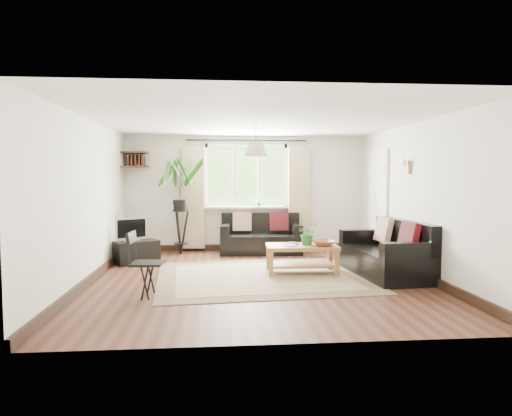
{
  "coord_description": "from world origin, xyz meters",
  "views": [
    {
      "loc": [
        -0.63,
        -6.84,
        1.56
      ],
      "look_at": [
        0.0,
        0.4,
        1.05
      ],
      "focal_mm": 32.0,
      "sensor_mm": 36.0,
      "label": 1
    }
  ],
  "objects": [
    {
      "name": "wall_back",
      "position": [
        0.0,
        2.75,
        1.2
      ],
      "size": [
        5.0,
        0.02,
        2.4
      ],
      "primitive_type": "cube",
      "color": "silver",
      "rests_on": "floor"
    },
    {
      "name": "window",
      "position": [
        0.0,
        2.71,
        1.55
      ],
      "size": [
        2.5,
        0.16,
        2.16
      ],
      "primitive_type": null,
      "color": "white",
      "rests_on": "wall_back"
    },
    {
      "name": "book_a",
      "position": [
        0.43,
        0.19,
        0.47
      ],
      "size": [
        0.2,
        0.26,
        0.02
      ],
      "primitive_type": "imported",
      "rotation": [
        0.0,
        0.0,
        0.16
      ],
      "color": "white",
      "rests_on": "coffee_table"
    },
    {
      "name": "tv_stand",
      "position": [
        -2.07,
        1.42,
        0.2
      ],
      "size": [
        0.86,
        0.74,
        0.4
      ],
      "primitive_type": "cube",
      "rotation": [
        0.0,
        0.0,
        0.53
      ],
      "color": "black",
      "rests_on": "floor"
    },
    {
      "name": "ceiling",
      "position": [
        0.0,
        0.0,
        2.4
      ],
      "size": [
        5.5,
        5.5,
        0.0
      ],
      "primitive_type": "plane",
      "rotation": [
        3.14,
        0.0,
        0.0
      ],
      "color": "white",
      "rests_on": "floor"
    },
    {
      "name": "table_plant",
      "position": [
        0.83,
        0.33,
        0.64
      ],
      "size": [
        0.32,
        0.28,
        0.36
      ],
      "primitive_type": "imported",
      "rotation": [
        0.0,
        0.0,
        0.0
      ],
      "color": "#2A6628",
      "rests_on": "coffee_table"
    },
    {
      "name": "wall_sconce",
      "position": [
        2.43,
        0.3,
        1.74
      ],
      "size": [
        0.12,
        0.12,
        0.28
      ],
      "primitive_type": null,
      "color": "beige",
      "rests_on": "wall_right"
    },
    {
      "name": "sofa_back",
      "position": [
        0.27,
        2.29,
        0.38
      ],
      "size": [
        1.66,
        0.9,
        0.76
      ],
      "primitive_type": null,
      "rotation": [
        0.0,
        0.0,
        -0.06
      ],
      "color": "black",
      "rests_on": "floor"
    },
    {
      "name": "wall_left",
      "position": [
        -2.5,
        0.0,
        1.2
      ],
      "size": [
        0.02,
        5.5,
        2.4
      ],
      "primitive_type": "cube",
      "color": "silver",
      "rests_on": "floor"
    },
    {
      "name": "palm_stand",
      "position": [
        -1.35,
        2.32,
        0.96
      ],
      "size": [
        0.83,
        0.83,
        1.92
      ],
      "primitive_type": null,
      "rotation": [
        0.0,
        0.0,
        0.12
      ],
      "color": "black",
      "rests_on": "floor"
    },
    {
      "name": "sofa_right",
      "position": [
        2.0,
        0.04,
        0.41
      ],
      "size": [
        1.82,
        1.03,
        0.82
      ],
      "primitive_type": null,
      "rotation": [
        0.0,
        0.0,
        -1.48
      ],
      "color": "black",
      "rests_on": "floor"
    },
    {
      "name": "floor",
      "position": [
        0.0,
        0.0,
        0.0
      ],
      "size": [
        5.5,
        5.5,
        0.0
      ],
      "primitive_type": "plane",
      "color": "black",
      "rests_on": "ground"
    },
    {
      "name": "book_b",
      "position": [
        0.51,
        0.42,
        0.47
      ],
      "size": [
        0.26,
        0.29,
        0.02
      ],
      "primitive_type": "imported",
      "rotation": [
        0.0,
        0.0,
        -0.44
      ],
      "color": "brown",
      "rests_on": "coffee_table"
    },
    {
      "name": "sill_plant",
      "position": [
        0.25,
        2.63,
        1.06
      ],
      "size": [
        0.14,
        0.1,
        0.27
      ],
      "primitive_type": "imported",
      "color": "#2D6023",
      "rests_on": "window"
    },
    {
      "name": "wall_right",
      "position": [
        2.5,
        0.0,
        1.2
      ],
      "size": [
        0.02,
        5.5,
        2.4
      ],
      "primitive_type": "cube",
      "color": "silver",
      "rests_on": "floor"
    },
    {
      "name": "wall_front",
      "position": [
        0.0,
        -2.75,
        1.2
      ],
      "size": [
        5.0,
        0.02,
        2.4
      ],
      "primitive_type": "cube",
      "color": "silver",
      "rests_on": "floor"
    },
    {
      "name": "pendant_lamp",
      "position": [
        0.0,
        0.4,
        2.05
      ],
      "size": [
        0.36,
        0.36,
        0.54
      ],
      "primitive_type": null,
      "color": "beige",
      "rests_on": "ceiling"
    },
    {
      "name": "door",
      "position": [
        2.47,
        1.7,
        1.0
      ],
      "size": [
        0.06,
        0.96,
        2.06
      ],
      "primitive_type": "cube",
      "color": "silver",
      "rests_on": "wall_right"
    },
    {
      "name": "tv",
      "position": [
        -2.15,
        1.42,
        0.62
      ],
      "size": [
        0.59,
        0.46,
        0.44
      ],
      "primitive_type": null,
      "rotation": [
        0.0,
        0.0,
        0.53
      ],
      "color": "#A5A5AA",
      "rests_on": "tv_stand"
    },
    {
      "name": "rug",
      "position": [
        0.06,
        0.07,
        0.01
      ],
      "size": [
        3.37,
        2.95,
        0.02
      ],
      "primitive_type": "cube",
      "rotation": [
        0.0,
        0.0,
        0.08
      ],
      "color": "beige",
      "rests_on": "floor"
    },
    {
      "name": "bowl",
      "position": [
        1.05,
        0.16,
        0.5
      ],
      "size": [
        0.4,
        0.4,
        0.08
      ],
      "primitive_type": "imported",
      "rotation": [
        0.0,
        0.0,
        0.2
      ],
      "color": "brown",
      "rests_on": "coffee_table"
    },
    {
      "name": "folding_chair",
      "position": [
        -1.52,
        -0.93,
        0.42
      ],
      "size": [
        0.46,
        0.46,
        0.85
      ],
      "primitive_type": null,
      "rotation": [
        0.0,
        0.0,
        1.51
      ],
      "color": "black",
      "rests_on": "floor"
    },
    {
      "name": "corner_shelf",
      "position": [
        -2.25,
        2.5,
        1.89
      ],
      "size": [
        0.5,
        0.5,
        0.34
      ],
      "primitive_type": null,
      "color": "black",
      "rests_on": "wall_back"
    },
    {
      "name": "coffee_table",
      "position": [
        0.72,
        0.28,
        0.23
      ],
      "size": [
        1.16,
        0.67,
        0.46
      ],
      "primitive_type": null,
      "rotation": [
        0.0,
        0.0,
        -0.05
      ],
      "color": "brown",
      "rests_on": "floor"
    }
  ]
}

